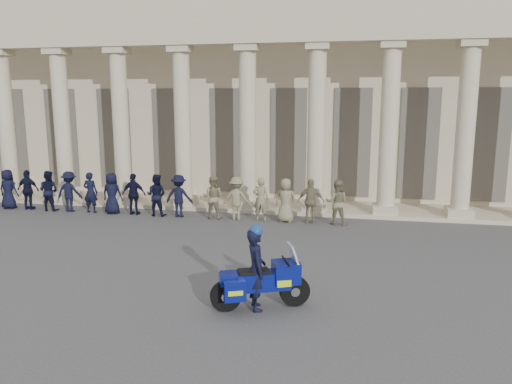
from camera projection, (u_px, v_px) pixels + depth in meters
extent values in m
plane|color=#434345|center=(230.00, 288.00, 11.59)|extent=(90.00, 90.00, 0.00)
cube|color=#BFAF8F|center=(302.00, 95.00, 25.21)|extent=(40.00, 10.00, 9.00)
cube|color=#BFAF8F|center=(284.00, 206.00, 20.06)|extent=(40.00, 2.60, 0.15)
cube|color=#BFAF8F|center=(282.00, 29.00, 18.04)|extent=(35.80, 1.00, 1.00)
cube|color=#BFAF8F|center=(13.00, 193.00, 21.51)|extent=(0.90, 0.90, 0.30)
cylinder|color=#BFAF8F|center=(6.00, 125.00, 20.96)|extent=(0.64, 0.64, 5.60)
cube|color=#BFAF8F|center=(0.00, 53.00, 20.41)|extent=(0.85, 0.85, 0.24)
cube|color=#BFAF8F|center=(67.00, 196.00, 21.00)|extent=(0.90, 0.90, 0.30)
cylinder|color=#BFAF8F|center=(62.00, 125.00, 20.46)|extent=(0.64, 0.64, 5.60)
cube|color=#BFAF8F|center=(57.00, 52.00, 19.91)|extent=(0.85, 0.85, 0.24)
cube|color=#BFAF8F|center=(125.00, 198.00, 20.50)|extent=(0.90, 0.90, 0.30)
cylinder|color=#BFAF8F|center=(121.00, 126.00, 19.95)|extent=(0.64, 0.64, 5.60)
cube|color=#BFAF8F|center=(117.00, 50.00, 19.41)|extent=(0.85, 0.85, 0.24)
cube|color=#BFAF8F|center=(185.00, 201.00, 20.00)|extent=(0.90, 0.90, 0.30)
cylinder|color=#BFAF8F|center=(183.00, 127.00, 19.45)|extent=(0.64, 0.64, 5.60)
cube|color=#BFAF8F|center=(181.00, 49.00, 18.91)|extent=(0.85, 0.85, 0.24)
cube|color=#BFAF8F|center=(248.00, 203.00, 19.50)|extent=(0.90, 0.90, 0.30)
cylinder|color=#BFAF8F|center=(248.00, 127.00, 18.95)|extent=(0.64, 0.64, 5.60)
cube|color=#BFAF8F|center=(247.00, 48.00, 18.40)|extent=(0.85, 0.85, 0.24)
cube|color=#BFAF8F|center=(315.00, 206.00, 18.99)|extent=(0.90, 0.90, 0.30)
cylinder|color=#BFAF8F|center=(316.00, 128.00, 18.45)|extent=(0.64, 0.64, 5.60)
cube|color=#BFAF8F|center=(318.00, 46.00, 17.90)|extent=(0.85, 0.85, 0.24)
cube|color=#BFAF8F|center=(385.00, 209.00, 18.49)|extent=(0.90, 0.90, 0.30)
cylinder|color=#BFAF8F|center=(389.00, 129.00, 17.94)|extent=(0.64, 0.64, 5.60)
cube|color=#BFAF8F|center=(393.00, 45.00, 17.40)|extent=(0.85, 0.85, 0.24)
cube|color=#BFAF8F|center=(459.00, 212.00, 17.99)|extent=(0.90, 0.90, 0.30)
cylinder|color=#BFAF8F|center=(465.00, 130.00, 17.44)|extent=(0.64, 0.64, 5.60)
cube|color=#BFAF8F|center=(472.00, 43.00, 16.90)|extent=(0.85, 0.85, 0.24)
cube|color=black|center=(13.00, 137.00, 23.29)|extent=(1.30, 0.12, 4.20)
cube|color=black|center=(63.00, 138.00, 22.78)|extent=(1.30, 0.12, 4.20)
cube|color=black|center=(115.00, 139.00, 22.28)|extent=(1.30, 0.12, 4.20)
cube|color=black|center=(170.00, 140.00, 21.78)|extent=(1.30, 0.12, 4.20)
cube|color=black|center=(228.00, 141.00, 21.28)|extent=(1.30, 0.12, 4.20)
cube|color=black|center=(288.00, 142.00, 20.77)|extent=(1.30, 0.12, 4.20)
cube|color=black|center=(352.00, 143.00, 20.27)|extent=(1.30, 0.12, 4.20)
cube|color=black|center=(419.00, 144.00, 19.77)|extent=(1.30, 0.12, 4.20)
cube|color=black|center=(489.00, 145.00, 19.27)|extent=(1.30, 0.12, 4.20)
imported|color=black|center=(8.00, 189.00, 19.80)|extent=(0.77, 0.50, 1.57)
imported|color=black|center=(28.00, 190.00, 19.62)|extent=(0.92, 0.38, 1.57)
imported|color=black|center=(49.00, 191.00, 19.45)|extent=(0.77, 0.60, 1.57)
imported|color=black|center=(69.00, 192.00, 19.28)|extent=(1.02, 0.58, 1.57)
imported|color=black|center=(91.00, 192.00, 19.11)|extent=(0.57, 0.38, 1.57)
imported|color=black|center=(112.00, 193.00, 18.93)|extent=(0.77, 0.50, 1.57)
imported|color=black|center=(134.00, 194.00, 18.76)|extent=(0.92, 0.38, 1.57)
imported|color=black|center=(156.00, 195.00, 18.59)|extent=(0.77, 0.60, 1.57)
imported|color=black|center=(179.00, 196.00, 18.42)|extent=(1.02, 0.58, 1.57)
imported|color=#7B7455|center=(213.00, 197.00, 18.17)|extent=(0.77, 0.60, 1.57)
imported|color=#7B7455|center=(237.00, 198.00, 17.99)|extent=(1.02, 0.58, 1.57)
imported|color=#7B7455|center=(261.00, 199.00, 17.82)|extent=(0.57, 0.38, 1.57)
imported|color=#7B7455|center=(286.00, 200.00, 17.65)|extent=(0.77, 0.50, 1.57)
imported|color=#7B7455|center=(311.00, 201.00, 17.47)|extent=(0.92, 0.38, 1.57)
imported|color=#7B7455|center=(337.00, 202.00, 17.30)|extent=(0.77, 0.60, 1.57)
cylinder|color=black|center=(295.00, 291.00, 10.57)|extent=(0.65, 0.37, 0.65)
cylinder|color=black|center=(226.00, 296.00, 10.30)|extent=(0.65, 0.37, 0.65)
cube|color=navy|center=(263.00, 280.00, 10.39)|extent=(1.20, 0.81, 0.37)
cube|color=navy|center=(286.00, 272.00, 10.45)|extent=(0.69, 0.68, 0.44)
cube|color=silver|center=(286.00, 282.00, 10.49)|extent=(0.31, 0.35, 0.12)
cube|color=#B2BFCC|center=(294.00, 256.00, 10.42)|extent=(0.36, 0.50, 0.53)
cube|color=black|center=(254.00, 272.00, 10.32)|extent=(0.72, 0.55, 0.10)
cube|color=navy|center=(228.00, 279.00, 10.24)|extent=(0.44, 0.44, 0.22)
cube|color=navy|center=(235.00, 291.00, 9.99)|extent=(0.49, 0.37, 0.39)
cube|color=#C4E90C|center=(235.00, 291.00, 9.99)|extent=(0.36, 0.33, 0.10)
cube|color=navy|center=(231.00, 280.00, 10.59)|extent=(0.49, 0.37, 0.39)
cube|color=#C4E90C|center=(231.00, 280.00, 10.59)|extent=(0.36, 0.33, 0.10)
cylinder|color=silver|center=(238.00, 292.00, 10.59)|extent=(0.58, 0.31, 0.10)
cylinder|color=black|center=(286.00, 261.00, 10.41)|extent=(0.29, 0.65, 0.04)
imported|color=black|center=(256.00, 269.00, 10.32)|extent=(0.62, 0.74, 1.73)
sphere|color=navy|center=(256.00, 231.00, 10.17)|extent=(0.28, 0.28, 0.28)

